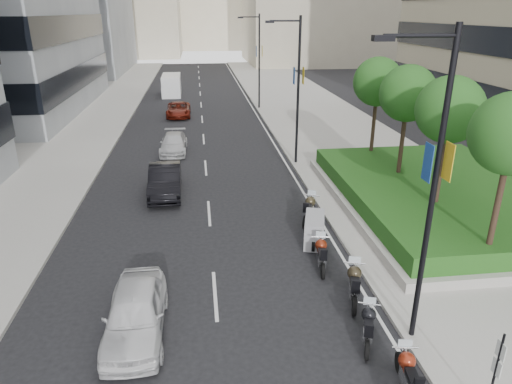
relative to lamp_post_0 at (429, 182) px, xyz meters
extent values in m
plane|color=black|center=(-4.14, -1.00, -5.07)|extent=(160.00, 160.00, 0.00)
cube|color=#9E9B93|center=(4.86, 29.00, -4.99)|extent=(10.00, 100.00, 0.15)
cube|color=#9E9B93|center=(-16.14, 29.00, -4.99)|extent=(8.00, 100.00, 0.15)
cube|color=silver|center=(-0.44, 29.00, -5.06)|extent=(0.12, 100.00, 0.01)
cube|color=silver|center=(-5.64, 29.00, -5.06)|extent=(0.12, 100.00, 0.01)
cube|color=#A29E97|center=(5.86, 9.00, -4.72)|extent=(10.00, 14.00, 0.40)
cube|color=#1A5117|center=(5.86, 9.00, -4.12)|extent=(9.40, 13.40, 0.80)
cylinder|color=#332319|center=(4.36, 3.00, -2.52)|extent=(0.22, 0.22, 4.00)
cylinder|color=#332319|center=(4.36, 7.00, -2.52)|extent=(0.22, 0.22, 4.00)
sphere|color=#26531A|center=(4.36, 7.00, 0.38)|extent=(2.80, 2.80, 2.80)
cylinder|color=#332319|center=(4.36, 11.00, -2.52)|extent=(0.22, 0.22, 4.00)
sphere|color=#26531A|center=(4.36, 11.00, 0.38)|extent=(2.80, 2.80, 2.80)
cylinder|color=#332319|center=(4.36, 15.00, -2.52)|extent=(0.22, 0.22, 4.00)
sphere|color=#26531A|center=(4.36, 15.00, 0.38)|extent=(2.80, 2.80, 2.80)
cylinder|color=black|center=(0.16, 0.00, -0.57)|extent=(0.16, 0.16, 9.00)
cylinder|color=black|center=(-0.74, 0.00, 3.63)|extent=(1.80, 0.10, 0.10)
cube|color=black|center=(-1.64, 0.00, 3.58)|extent=(0.50, 0.22, 0.14)
cube|color=yellow|center=(0.44, 0.00, 0.53)|extent=(0.02, 0.45, 1.00)
cube|color=navy|center=(-0.12, 0.00, 0.53)|extent=(0.02, 0.45, 1.00)
cylinder|color=black|center=(0.16, 17.00, -0.57)|extent=(0.16, 0.16, 9.00)
cylinder|color=black|center=(-0.74, 17.00, 3.63)|extent=(1.80, 0.10, 0.10)
cube|color=black|center=(-1.64, 17.00, 3.58)|extent=(0.50, 0.22, 0.14)
cube|color=yellow|center=(0.44, 17.00, 0.53)|extent=(0.02, 0.45, 1.00)
cube|color=navy|center=(-0.12, 17.00, 0.53)|extent=(0.02, 0.45, 1.00)
cylinder|color=black|center=(0.16, 35.00, -0.57)|extent=(0.16, 0.16, 9.00)
cylinder|color=black|center=(-0.74, 35.00, 3.63)|extent=(1.80, 0.10, 0.10)
cube|color=black|center=(-1.64, 35.00, 3.58)|extent=(0.50, 0.22, 0.14)
cube|color=yellow|center=(0.44, 35.00, 0.53)|extent=(0.02, 0.45, 1.00)
cube|color=navy|center=(-0.12, 35.00, 0.53)|extent=(0.02, 0.45, 1.00)
cylinder|color=black|center=(0.66, -3.00, -3.82)|extent=(0.06, 0.06, 2.50)
cube|color=silver|center=(0.66, -3.00, -3.02)|extent=(0.02, 0.32, 0.42)
cube|color=silver|center=(0.66, -3.00, -3.52)|extent=(0.02, 0.32, 0.42)
cylinder|color=black|center=(-0.78, -1.26, -4.77)|extent=(0.20, 0.59, 0.58)
cube|color=silver|center=(-0.90, -2.05, -4.61)|extent=(0.40, 0.83, 0.39)
sphere|color=maroon|center=(-0.86, -1.75, -4.26)|extent=(0.45, 0.45, 0.45)
cube|color=black|center=(-0.94, -2.33, -4.31)|extent=(0.36, 0.74, 0.15)
cylinder|color=silver|center=(-0.82, -1.49, -4.05)|extent=(0.69, 0.15, 0.05)
cylinder|color=black|center=(-1.49, -0.67, -4.78)|extent=(0.30, 0.57, 0.57)
cylinder|color=black|center=(-0.97, 0.71, -4.78)|extent=(0.30, 0.57, 0.57)
cube|color=silver|center=(-1.25, -0.02, -4.62)|extent=(0.53, 0.83, 0.39)
sphere|color=black|center=(-1.14, 0.26, -4.27)|extent=(0.44, 0.44, 0.44)
cube|color=black|center=(-1.35, -0.28, -4.33)|extent=(0.48, 0.74, 0.15)
cylinder|color=silver|center=(-1.06, 0.49, -4.07)|extent=(0.65, 0.28, 0.05)
cylinder|color=black|center=(-1.19, 1.33, -4.75)|extent=(0.30, 0.65, 0.64)
cylinder|color=black|center=(-0.73, 2.92, -4.75)|extent=(0.30, 0.65, 0.64)
cube|color=silver|center=(-0.97, 2.08, -4.57)|extent=(0.54, 0.93, 0.43)
sphere|color=black|center=(-0.88, 2.40, -4.18)|extent=(0.50, 0.50, 0.50)
cube|color=black|center=(-1.06, 1.78, -4.24)|extent=(0.50, 0.82, 0.17)
cylinder|color=silver|center=(-0.80, 2.67, -3.95)|extent=(0.75, 0.26, 0.05)
cylinder|color=black|center=(-1.64, 3.58, -4.77)|extent=(0.21, 0.61, 0.60)
cylinder|color=black|center=(-1.38, 5.10, -4.77)|extent=(0.21, 0.61, 0.60)
cube|color=silver|center=(-1.52, 4.29, -4.60)|extent=(0.42, 0.86, 0.41)
sphere|color=maroon|center=(-1.47, 4.61, -4.24)|extent=(0.46, 0.46, 0.46)
cube|color=black|center=(-1.57, 4.01, -4.29)|extent=(0.39, 0.76, 0.15)
cylinder|color=silver|center=(-1.42, 4.86, -4.02)|extent=(0.71, 0.17, 0.05)
cylinder|color=black|center=(-1.48, 5.68, -4.78)|extent=(0.26, 0.58, 0.57)
cylinder|color=black|center=(-1.08, 7.11, -4.78)|extent=(0.26, 0.58, 0.57)
cube|color=gray|center=(-1.28, 6.39, -4.46)|extent=(1.29, 2.09, 1.16)
cylinder|color=black|center=(-1.35, 7.76, -4.75)|extent=(0.38, 0.63, 0.63)
cylinder|color=black|center=(-0.67, 9.24, -4.75)|extent=(0.38, 0.63, 0.63)
cube|color=silver|center=(-1.03, 8.45, -4.58)|extent=(0.64, 0.92, 0.43)
sphere|color=#362E1E|center=(-0.89, 8.76, -4.19)|extent=(0.49, 0.49, 0.49)
cube|color=black|center=(-1.16, 8.17, -4.25)|extent=(0.58, 0.81, 0.16)
cylinder|color=silver|center=(-0.77, 9.01, -3.96)|extent=(0.71, 0.36, 0.05)
imported|color=silver|center=(-8.10, 1.29, -4.32)|extent=(1.77, 4.37, 1.49)
imported|color=black|center=(-7.87, 12.84, -4.28)|extent=(1.76, 4.78, 1.56)
imported|color=#B7B8BA|center=(-7.76, 20.73, -4.43)|extent=(1.89, 4.42, 1.27)
imported|color=#58130A|center=(-7.79, 32.49, -4.41)|extent=(2.18, 4.71, 1.31)
cube|color=white|center=(-8.93, 44.46, -3.92)|extent=(2.15, 5.50, 2.30)
cube|color=white|center=(-8.93, 42.38, -4.46)|extent=(2.10, 1.34, 1.20)
cylinder|color=black|center=(-9.81, 42.49, -4.68)|extent=(0.27, 0.77, 0.77)
cylinder|color=black|center=(-8.06, 42.49, -4.68)|extent=(0.27, 0.77, 0.77)
cylinder|color=black|center=(-9.81, 46.21, -4.68)|extent=(0.27, 0.77, 0.77)
cylinder|color=black|center=(-8.06, 46.21, -4.68)|extent=(0.27, 0.77, 0.77)
camera|label=1|loc=(-5.91, -10.53, 4.17)|focal=32.00mm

